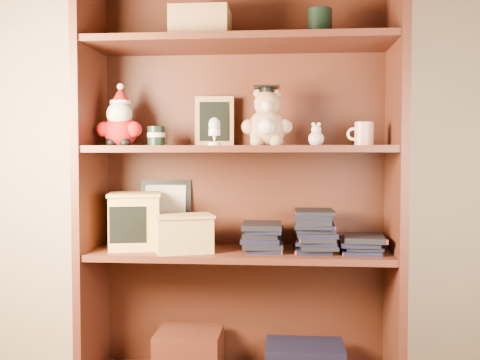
{
  "coord_description": "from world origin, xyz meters",
  "views": [
    {
      "loc": [
        0.24,
        -0.83,
        0.91
      ],
      "look_at": [
        0.06,
        1.3,
        0.82
      ],
      "focal_mm": 42.0,
      "sensor_mm": 36.0,
      "label": 1
    }
  ],
  "objects_px": {
    "bookcase": "(240,190)",
    "treats_box": "(135,220)",
    "grad_teddy_bear": "(267,123)",
    "teacher_mug": "(364,134)"
  },
  "relations": [
    {
      "from": "grad_teddy_bear",
      "to": "treats_box",
      "type": "bearing_deg",
      "value": 179.32
    },
    {
      "from": "bookcase",
      "to": "treats_box",
      "type": "height_order",
      "value": "bookcase"
    },
    {
      "from": "teacher_mug",
      "to": "grad_teddy_bear",
      "type": "bearing_deg",
      "value": -178.88
    },
    {
      "from": "bookcase",
      "to": "treats_box",
      "type": "relative_size",
      "value": 6.7
    },
    {
      "from": "bookcase",
      "to": "treats_box",
      "type": "bearing_deg",
      "value": -172.83
    },
    {
      "from": "grad_teddy_bear",
      "to": "teacher_mug",
      "type": "xyz_separation_m",
      "value": [
        0.36,
        0.01,
        -0.04
      ]
    },
    {
      "from": "bookcase",
      "to": "teacher_mug",
      "type": "distance_m",
      "value": 0.52
    },
    {
      "from": "grad_teddy_bear",
      "to": "teacher_mug",
      "type": "distance_m",
      "value": 0.36
    },
    {
      "from": "bookcase",
      "to": "treats_box",
      "type": "distance_m",
      "value": 0.43
    },
    {
      "from": "teacher_mug",
      "to": "treats_box",
      "type": "bearing_deg",
      "value": -179.94
    }
  ]
}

